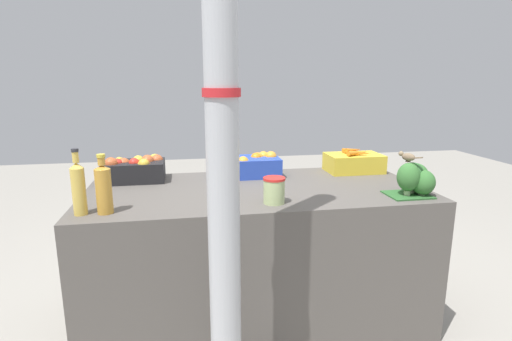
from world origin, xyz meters
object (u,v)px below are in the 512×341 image
object	(u,v)px
carrot_crate	(354,162)
broccoli_pile	(414,178)
orange_crate	(252,165)
sparrow_bird	(408,157)
support_pole	(222,124)
juice_bottle_golden	(78,187)
pickle_jar	(274,190)
apple_crate	(135,169)
juice_bottle_amber	(104,188)

from	to	relation	value
carrot_crate	broccoli_pile	xyz separation A→B (m)	(0.09, -0.57, 0.03)
orange_crate	sparrow_bird	world-z (taller)	sparrow_bird
support_pole	juice_bottle_golden	world-z (taller)	support_pole
support_pole	pickle_jar	size ratio (longest dim) A/B	19.08
carrot_crate	apple_crate	bearing A→B (deg)	-179.90
orange_crate	sparrow_bird	bearing A→B (deg)	-38.20
juice_bottle_amber	juice_bottle_golden	bearing A→B (deg)	-180.00
support_pole	orange_crate	bearing A→B (deg)	74.89
carrot_crate	juice_bottle_amber	xyz separation A→B (m)	(-1.46, -0.60, 0.05)
carrot_crate	support_pole	bearing A→B (deg)	-132.80
carrot_crate	juice_bottle_golden	size ratio (longest dim) A/B	1.17
apple_crate	sparrow_bird	world-z (taller)	sparrow_bird
support_pole	juice_bottle_amber	distance (m)	0.74
juice_bottle_golden	pickle_jar	bearing A→B (deg)	0.87
carrot_crate	sparrow_bird	size ratio (longest dim) A/B	2.88
broccoli_pile	orange_crate	bearing A→B (deg)	143.49
carrot_crate	pickle_jar	distance (m)	0.89
support_pole	sparrow_bird	xyz separation A→B (m)	(1.00, 0.47, -0.24)
carrot_crate	sparrow_bird	bearing A→B (deg)	-85.93
support_pole	apple_crate	distance (m)	1.18
juice_bottle_golden	sparrow_bird	size ratio (longest dim) A/B	2.45
broccoli_pile	sparrow_bird	size ratio (longest dim) A/B	1.93
juice_bottle_golden	sparrow_bird	world-z (taller)	juice_bottle_golden
orange_crate	apple_crate	bearing A→B (deg)	-179.58
apple_crate	pickle_jar	distance (m)	0.93
support_pole	juice_bottle_golden	xyz separation A→B (m)	(-0.60, 0.44, -0.32)
support_pole	broccoli_pile	distance (m)	1.21
juice_bottle_golden	juice_bottle_amber	size ratio (longest dim) A/B	1.10
juice_bottle_golden	pickle_jar	xyz separation A→B (m)	(0.90, 0.01, -0.06)
juice_bottle_amber	carrot_crate	bearing A→B (deg)	22.21
support_pole	orange_crate	xyz separation A→B (m)	(0.28, 1.04, -0.38)
orange_crate	juice_bottle_golden	distance (m)	1.07
orange_crate	broccoli_pile	bearing A→B (deg)	-36.51
orange_crate	broccoli_pile	distance (m)	0.96
juice_bottle_amber	orange_crate	bearing A→B (deg)	37.53
carrot_crate	juice_bottle_amber	bearing A→B (deg)	-157.79
sparrow_bird	juice_bottle_amber	bearing A→B (deg)	61.12
orange_crate	juice_bottle_golden	bearing A→B (deg)	-145.93
orange_crate	juice_bottle_amber	distance (m)	0.98
juice_bottle_amber	broccoli_pile	bearing A→B (deg)	1.09
carrot_crate	juice_bottle_amber	size ratio (longest dim) A/B	1.29
apple_crate	support_pole	bearing A→B (deg)	-67.45
carrot_crate	juice_bottle_golden	distance (m)	1.68
carrot_crate	orange_crate	bearing A→B (deg)	179.77
pickle_jar	juice_bottle_golden	bearing A→B (deg)	-179.13
broccoli_pile	pickle_jar	xyz separation A→B (m)	(-0.76, -0.02, -0.02)
support_pole	broccoli_pile	size ratio (longest dim) A/B	10.44
support_pole	apple_crate	xyz separation A→B (m)	(-0.43, 1.04, -0.37)
broccoli_pile	pickle_jar	bearing A→B (deg)	-178.81
pickle_jar	sparrow_bird	world-z (taller)	sparrow_bird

